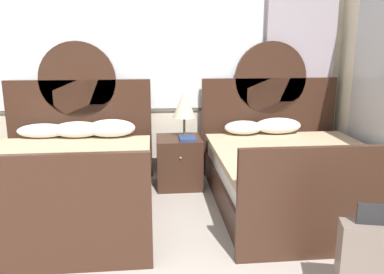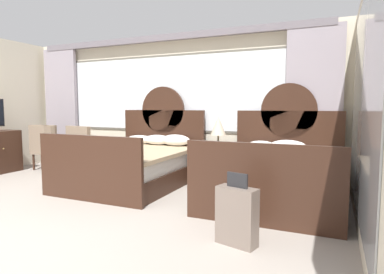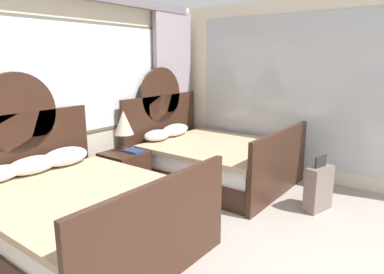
{
  "view_description": "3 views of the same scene",
  "coord_description": "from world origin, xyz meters",
  "px_view_note": "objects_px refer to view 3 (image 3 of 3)",
  "views": [
    {
      "loc": [
        0.85,
        -0.89,
        1.67
      ],
      "look_at": [
        1.25,
        3.11,
        0.7
      ],
      "focal_mm": 36.67,
      "sensor_mm": 36.0,
      "label": 1
    },
    {
      "loc": [
        3.03,
        -1.65,
        1.31
      ],
      "look_at": [
        1.09,
        2.77,
        0.86
      ],
      "focal_mm": 30.49,
      "sensor_mm": 36.0,
      "label": 2
    },
    {
      "loc": [
        -1.87,
        0.11,
        1.83
      ],
      "look_at": [
        1.55,
        2.69,
        0.85
      ],
      "focal_mm": 32.15,
      "sensor_mm": 36.0,
      "label": 3
    }
  ],
  "objects_px": {
    "nightstand_between_beds": "(124,173)",
    "book_on_nightstand": "(134,151)",
    "suitcase_on_floor": "(319,188)",
    "bed_near_mirror": "(211,158)",
    "table_lamp_on_nightstand": "(124,123)",
    "bed_near_window": "(77,211)"
  },
  "relations": [
    {
      "from": "suitcase_on_floor",
      "to": "bed_near_mirror",
      "type": "bearing_deg",
      "value": 86.45
    },
    {
      "from": "nightstand_between_beds",
      "to": "book_on_nightstand",
      "type": "relative_size",
      "value": 2.27
    },
    {
      "from": "table_lamp_on_nightstand",
      "to": "suitcase_on_floor",
      "type": "distance_m",
      "value": 2.64
    },
    {
      "from": "bed_near_mirror",
      "to": "suitcase_on_floor",
      "type": "relative_size",
      "value": 3.14
    },
    {
      "from": "bed_near_window",
      "to": "nightstand_between_beds",
      "type": "distance_m",
      "value": 1.33
    },
    {
      "from": "bed_near_mirror",
      "to": "table_lamp_on_nightstand",
      "type": "bearing_deg",
      "value": 148.47
    },
    {
      "from": "bed_near_window",
      "to": "suitcase_on_floor",
      "type": "relative_size",
      "value": 3.14
    },
    {
      "from": "book_on_nightstand",
      "to": "suitcase_on_floor",
      "type": "relative_size",
      "value": 0.38
    },
    {
      "from": "table_lamp_on_nightstand",
      "to": "suitcase_on_floor",
      "type": "relative_size",
      "value": 0.81
    },
    {
      "from": "bed_near_mirror",
      "to": "nightstand_between_beds",
      "type": "xyz_separation_m",
      "value": [
        -1.18,
        0.63,
        -0.05
      ]
    },
    {
      "from": "nightstand_between_beds",
      "to": "suitcase_on_floor",
      "type": "distance_m",
      "value": 2.53
    },
    {
      "from": "bed_near_mirror",
      "to": "suitcase_on_floor",
      "type": "distance_m",
      "value": 1.67
    },
    {
      "from": "nightstand_between_beds",
      "to": "book_on_nightstand",
      "type": "distance_m",
      "value": 0.34
    },
    {
      "from": "nightstand_between_beds",
      "to": "suitcase_on_floor",
      "type": "height_order",
      "value": "suitcase_on_floor"
    },
    {
      "from": "bed_near_window",
      "to": "table_lamp_on_nightstand",
      "type": "distance_m",
      "value": 1.55
    },
    {
      "from": "bed_near_mirror",
      "to": "nightstand_between_beds",
      "type": "relative_size",
      "value": 3.68
    },
    {
      "from": "bed_near_mirror",
      "to": "book_on_nightstand",
      "type": "xyz_separation_m",
      "value": [
        -1.09,
        0.53,
        0.26
      ]
    },
    {
      "from": "bed_near_window",
      "to": "nightstand_between_beds",
      "type": "xyz_separation_m",
      "value": [
        1.18,
        0.62,
        -0.06
      ]
    },
    {
      "from": "bed_near_mirror",
      "to": "nightstand_between_beds",
      "type": "height_order",
      "value": "bed_near_mirror"
    },
    {
      "from": "nightstand_between_beds",
      "to": "book_on_nightstand",
      "type": "height_order",
      "value": "book_on_nightstand"
    },
    {
      "from": "nightstand_between_beds",
      "to": "bed_near_mirror",
      "type": "bearing_deg",
      "value": -28.17
    },
    {
      "from": "table_lamp_on_nightstand",
      "to": "nightstand_between_beds",
      "type": "bearing_deg",
      "value": -144.1
    }
  ]
}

